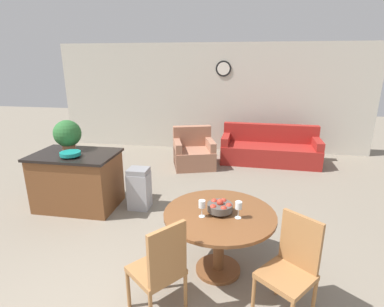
% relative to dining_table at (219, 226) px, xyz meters
% --- Properties ---
extents(wall_back, '(8.00, 0.09, 2.70)m').
position_rel_dining_table_xyz_m(wall_back, '(-0.66, 4.88, 0.79)').
color(wall_back, beige).
rests_on(wall_back, ground_plane).
extents(dining_table, '(1.19, 1.19, 0.73)m').
position_rel_dining_table_xyz_m(dining_table, '(0.00, 0.00, 0.00)').
color(dining_table, brown).
rests_on(dining_table, ground_plane).
extents(dining_chair_near_left, '(0.59, 0.59, 0.97)m').
position_rel_dining_table_xyz_m(dining_chair_near_left, '(-0.46, -0.69, -0.04)').
color(dining_chair_near_left, '#9E6B3D').
rests_on(dining_chair_near_left, ground_plane).
extents(dining_chair_near_right, '(0.59, 0.59, 0.97)m').
position_rel_dining_table_xyz_m(dining_chair_near_right, '(0.69, -0.46, -0.04)').
color(dining_chair_near_right, '#9E6B3D').
rests_on(dining_chair_near_right, ground_plane).
extents(fruit_bowl, '(0.27, 0.27, 0.16)m').
position_rel_dining_table_xyz_m(fruit_bowl, '(0.00, -0.00, 0.24)').
color(fruit_bowl, '#4C4742').
rests_on(fruit_bowl, dining_table).
extents(wine_glass_left, '(0.07, 0.07, 0.18)m').
position_rel_dining_table_xyz_m(wine_glass_left, '(-0.18, -0.11, 0.30)').
color(wine_glass_left, silver).
rests_on(wine_glass_left, dining_table).
extents(wine_glass_right, '(0.07, 0.07, 0.18)m').
position_rel_dining_table_xyz_m(wine_glass_right, '(0.19, -0.08, 0.30)').
color(wine_glass_right, silver).
rests_on(wine_glass_right, dining_table).
extents(kitchen_island, '(1.28, 0.85, 0.90)m').
position_rel_dining_table_xyz_m(kitchen_island, '(-2.35, 1.20, -0.11)').
color(kitchen_island, brown).
rests_on(kitchen_island, ground_plane).
extents(teal_bowl, '(0.30, 0.30, 0.08)m').
position_rel_dining_table_xyz_m(teal_bowl, '(-2.31, 1.04, 0.38)').
color(teal_bowl, teal).
rests_on(teal_bowl, kitchen_island).
extents(potted_plant, '(0.43, 0.43, 0.48)m').
position_rel_dining_table_xyz_m(potted_plant, '(-2.54, 1.37, 0.59)').
color(potted_plant, '#A36642').
rests_on(potted_plant, kitchen_island).
extents(trash_bin, '(0.33, 0.29, 0.67)m').
position_rel_dining_table_xyz_m(trash_bin, '(-1.37, 1.31, -0.23)').
color(trash_bin, '#9E9EA3').
rests_on(trash_bin, ground_plane).
extents(couch, '(2.21, 0.94, 0.84)m').
position_rel_dining_table_xyz_m(couch, '(0.85, 4.00, -0.27)').
color(couch, maroon).
rests_on(couch, ground_plane).
extents(armchair, '(1.06, 1.05, 0.85)m').
position_rel_dining_table_xyz_m(armchair, '(-0.85, 3.44, -0.27)').
color(armchair, '#A87056').
rests_on(armchair, ground_plane).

